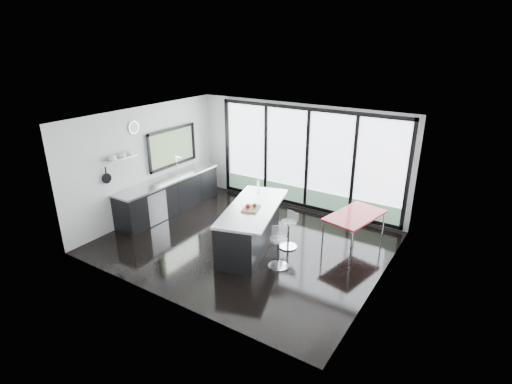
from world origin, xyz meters
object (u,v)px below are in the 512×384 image
Objects in this scene: island at (250,226)px; red_table at (354,230)px; bar_stool_far at (288,234)px; bar_stool_near at (278,252)px.

island is 2.29m from red_table.
bar_stool_far is 0.45× the size of red_table.
red_table is (0.96, 1.67, 0.05)m from bar_stool_near.
island is at bearing -137.99° from bar_stool_far.
bar_stool_near is 0.85m from bar_stool_far.
red_table reaches higher than bar_stool_far.
bar_stool_near is 1.92m from red_table.
bar_stool_near is (0.95, -0.40, -0.17)m from island.
red_table is at bearing 48.23° from bar_stool_far.
island is 1.05m from bar_stool_near.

